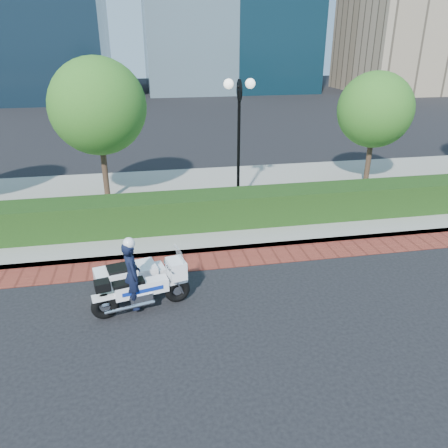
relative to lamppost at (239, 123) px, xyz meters
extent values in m
plane|color=black|center=(-1.00, -5.20, -2.96)|extent=(120.00, 120.00, 0.00)
cube|color=maroon|center=(-1.00, -3.70, -2.95)|extent=(60.00, 1.00, 0.01)
cube|color=gray|center=(-1.00, 0.80, -2.88)|extent=(60.00, 8.00, 0.15)
cube|color=black|center=(-1.00, -1.60, -2.31)|extent=(18.00, 1.20, 1.00)
cylinder|color=black|center=(0.00, 0.00, -2.66)|extent=(0.30, 0.30, 0.30)
cylinder|color=black|center=(0.00, 0.00, -0.81)|extent=(0.10, 0.10, 3.70)
cylinder|color=black|center=(0.00, 0.00, 1.04)|extent=(0.04, 0.70, 0.70)
sphere|color=white|center=(-0.35, 0.00, 1.24)|extent=(0.32, 0.32, 0.32)
sphere|color=white|center=(0.35, 0.00, 1.24)|extent=(0.32, 0.32, 0.32)
cylinder|color=#332319|center=(-4.50, 1.30, -1.72)|extent=(0.20, 0.20, 2.17)
sphere|color=#195715|center=(-4.50, 1.30, 0.48)|extent=(3.20, 3.20, 3.20)
cylinder|color=#332319|center=(5.50, 1.30, -1.85)|extent=(0.20, 0.20, 1.92)
sphere|color=#195715|center=(5.50, 1.30, 0.10)|extent=(2.80, 2.80, 2.80)
torus|color=black|center=(-4.18, -5.87, -2.66)|extent=(0.61, 0.31, 0.59)
torus|color=black|center=(-2.61, -5.51, -2.66)|extent=(0.61, 0.31, 0.59)
cube|color=white|center=(-3.39, -5.69, -2.41)|extent=(1.20, 0.54, 0.30)
cube|color=silver|center=(-3.44, -5.70, -2.62)|extent=(0.56, 0.46, 0.25)
cube|color=white|center=(-2.61, -5.51, -2.11)|extent=(0.46, 0.56, 0.40)
cube|color=silver|center=(-2.52, -5.49, -1.80)|extent=(0.21, 0.46, 0.36)
cube|color=black|center=(-3.65, -5.75, -2.23)|extent=(0.71, 0.41, 0.09)
cube|color=black|center=(-4.18, -5.87, -2.16)|extent=(0.37, 0.35, 0.20)
cube|color=white|center=(-3.74, -4.99, -2.51)|extent=(1.49, 0.92, 0.49)
cube|color=black|center=(-3.82, -5.01, -2.24)|extent=(0.71, 0.57, 0.07)
torus|color=black|center=(-3.92, -4.59, -2.74)|extent=(0.47, 0.24, 0.45)
imported|color=black|center=(-3.57, -5.73, -2.06)|extent=(0.48, 0.63, 1.54)
sphere|color=white|center=(-3.57, -5.73, -1.30)|extent=(0.25, 0.25, 0.25)
camera|label=1|loc=(-3.15, -14.00, 2.57)|focal=35.00mm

